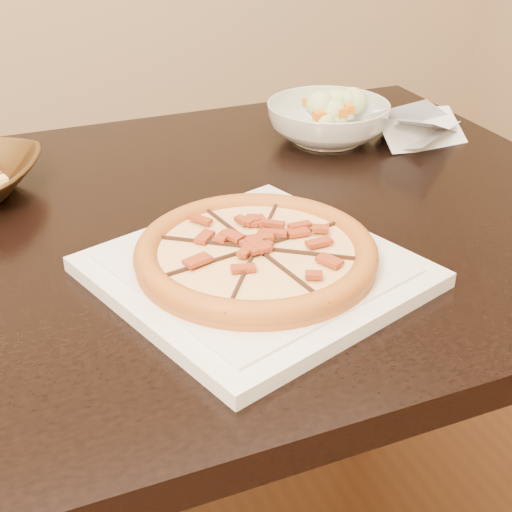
% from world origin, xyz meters
% --- Properties ---
extents(dining_table, '(1.34, 0.87, 0.75)m').
position_xyz_m(dining_table, '(-0.05, 0.07, 0.64)').
color(dining_table, black).
rests_on(dining_table, floor).
extents(plate, '(0.40, 0.40, 0.02)m').
position_xyz_m(plate, '(0.05, -0.10, 0.76)').
color(plate, silver).
rests_on(plate, dining_table).
extents(pizza, '(0.28, 0.28, 0.03)m').
position_xyz_m(pizza, '(0.05, -0.10, 0.78)').
color(pizza, '#B14E22').
rests_on(pizza, plate).
extents(salad_bowl, '(0.26, 0.26, 0.06)m').
position_xyz_m(salad_bowl, '(0.33, 0.27, 0.78)').
color(salad_bowl, silver).
rests_on(salad_bowl, dining_table).
extents(salad, '(0.08, 0.10, 0.04)m').
position_xyz_m(salad, '(0.33, 0.27, 0.83)').
color(salad, '#CAE18C').
rests_on(salad, salad_bowl).
extents(cling_film, '(0.21, 0.18, 0.05)m').
position_xyz_m(cling_film, '(0.46, 0.20, 0.78)').
color(cling_film, silver).
rests_on(cling_film, dining_table).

